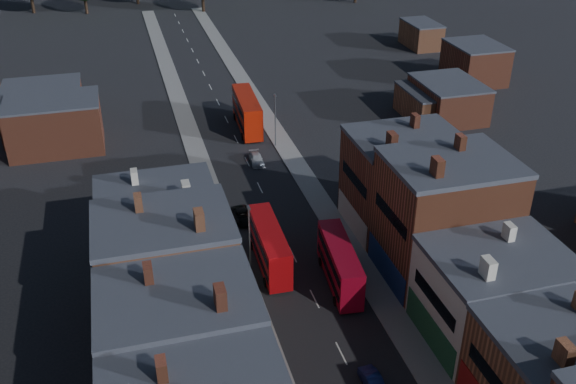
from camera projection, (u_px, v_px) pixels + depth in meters
pavement_west at (208, 187)px, 84.45m from camera, size 3.00×200.00×0.12m
pavement_east at (303, 175)px, 87.46m from camera, size 3.00×200.00×0.12m
lamp_post_2 at (250, 235)px, 65.65m from camera, size 0.25×0.70×8.12m
lamp_post_3 at (275, 117)px, 93.32m from camera, size 0.25×0.70×8.12m
bus_0 at (269, 246)px, 67.91m from camera, size 2.91×10.85×4.66m
bus_1 at (340, 264)px, 65.18m from camera, size 3.43×10.73×4.55m
bus_2 at (247, 112)px, 99.85m from camera, size 3.62×12.58×5.38m
car_1 at (374, 383)px, 53.41m from camera, size 1.58×3.89×1.26m
car_2 at (243, 216)px, 76.88m from camera, size 2.57×4.79×1.28m
car_3 at (256, 159)px, 90.41m from camera, size 1.92×4.29×1.22m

